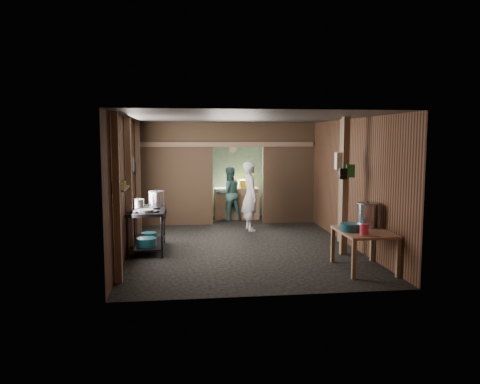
{
  "coord_description": "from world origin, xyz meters",
  "views": [
    {
      "loc": [
        -1.23,
        -9.88,
        2.21
      ],
      "look_at": [
        0.0,
        -0.2,
        1.1
      ],
      "focal_mm": 35.59,
      "sensor_mm": 36.0,
      "label": 1
    }
  ],
  "objects": [
    {
      "name": "jar_white",
      "position": [
        -2.15,
        -2.35,
        1.47
      ],
      "size": [
        0.07,
        0.07,
        0.1
      ],
      "primitive_type": "cylinder",
      "color": "silver",
      "rests_on": "wall_shelf"
    },
    {
      "name": "floor",
      "position": [
        0.0,
        0.0,
        0.0
      ],
      "size": [
        4.5,
        7.0,
        0.0
      ],
      "primitive_type": "cube",
      "color": "black",
      "rests_on": "ground"
    },
    {
      "name": "partition_right",
      "position": [
        1.57,
        2.2,
        1.3
      ],
      "size": [
        1.35,
        0.1,
        2.6
      ],
      "primitive_type": "cube",
      "color": "#3D2E1A",
      "rests_on": "floor"
    },
    {
      "name": "stock_pot",
      "position": [
        2.01,
        -2.04,
        0.87
      ],
      "size": [
        0.47,
        0.47,
        0.45
      ],
      "primitive_type": null,
      "rotation": [
        0.0,
        0.0,
        0.27
      ],
      "color": "silver",
      "rests_on": "prep_table"
    },
    {
      "name": "bag_black",
      "position": [
        1.78,
        -1.38,
        1.55
      ],
      "size": [
        0.14,
        0.1,
        0.2
      ],
      "primitive_type": "cube",
      "color": "black",
      "rests_on": "post_free"
    },
    {
      "name": "yellow_tub",
      "position": [
        0.55,
        2.95,
        0.96
      ],
      "size": [
        0.4,
        0.4,
        0.22
      ],
      "primitive_type": "cylinder",
      "color": "#FAB015",
      "rests_on": "back_counter"
    },
    {
      "name": "jar_green",
      "position": [
        -2.15,
        -1.88,
        1.47
      ],
      "size": [
        0.06,
        0.06,
        0.1
      ],
      "primitive_type": "cylinder",
      "color": "#29863C",
      "rests_on": "wall_shelf"
    },
    {
      "name": "knife",
      "position": [
        1.73,
        -2.84,
        0.67
      ],
      "size": [
        0.3,
        0.12,
        0.01
      ],
      "primitive_type": "cube",
      "rotation": [
        0.0,
        0.0,
        -0.28
      ],
      "color": "silver",
      "rests_on": "prep_table"
    },
    {
      "name": "blue_tub_front",
      "position": [
        -1.88,
        -0.85,
        0.24
      ],
      "size": [
        0.38,
        0.38,
        0.16
      ],
      "primitive_type": "cylinder",
      "color": "#195766",
      "rests_on": "gas_range"
    },
    {
      "name": "turquoise_panel",
      "position": [
        0.0,
        3.44,
        1.25
      ],
      "size": [
        4.4,
        0.06,
        2.5
      ],
      "primitive_type": "cube",
      "color": "#88B8AF",
      "rests_on": "wall_back"
    },
    {
      "name": "wall_right",
      "position": [
        2.25,
        0.0,
        1.3
      ],
      "size": [
        0.0,
        7.0,
        2.6
      ],
      "primitive_type": "cube",
      "color": "brown",
      "rests_on": "ground"
    },
    {
      "name": "ceiling",
      "position": [
        0.0,
        0.0,
        2.6
      ],
      "size": [
        4.5,
        7.0,
        0.0
      ],
      "primitive_type": "cube",
      "color": "#4B4642",
      "rests_on": "ground"
    },
    {
      "name": "post_left_b",
      "position": [
        -2.18,
        -0.8,
        1.3
      ],
      "size": [
        0.1,
        0.12,
        2.6
      ],
      "primitive_type": "cube",
      "color": "#8E7055",
      "rests_on": "floor"
    },
    {
      "name": "wall_back",
      "position": [
        0.0,
        3.5,
        1.3
      ],
      "size": [
        4.5,
        0.0,
        2.6
      ],
      "primitive_type": "cube",
      "color": "brown",
      "rests_on": "ground"
    },
    {
      "name": "partition_left",
      "position": [
        -1.32,
        2.2,
        1.3
      ],
      "size": [
        1.85,
        0.1,
        2.6
      ],
      "primitive_type": "cube",
      "color": "#3D2E1A",
      "rests_on": "floor"
    },
    {
      "name": "cook",
      "position": [
        0.43,
        1.27,
        0.83
      ],
      "size": [
        0.47,
        0.65,
        1.66
      ],
      "primitive_type": "imported",
      "rotation": [
        0.0,
        0.0,
        1.7
      ],
      "color": "silver",
      "rests_on": "floor"
    },
    {
      "name": "jar_yellow",
      "position": [
        -2.15,
        -2.1,
        1.47
      ],
      "size": [
        0.08,
        0.08,
        0.1
      ],
      "primitive_type": "cylinder",
      "color": "#FAB015",
      "rests_on": "wall_shelf"
    },
    {
      "name": "wall_clock",
      "position": [
        0.25,
        3.4,
        1.9
      ],
      "size": [
        0.2,
        0.03,
        0.2
      ],
      "primitive_type": "cylinder",
      "rotation": [
        1.57,
        0.0,
        0.0
      ],
      "color": "silver",
      "rests_on": "wall_back"
    },
    {
      "name": "prep_table",
      "position": [
        1.83,
        -2.36,
        0.33
      ],
      "size": [
        0.82,
        1.12,
        0.66
      ],
      "primitive_type": null,
      "color": "tan",
      "rests_on": "floor"
    },
    {
      "name": "back_counter",
      "position": [
        0.3,
        2.95,
        0.42
      ],
      "size": [
        1.2,
        0.5,
        0.85
      ],
      "primitive_type": "cube",
      "color": "#8E7055",
      "rests_on": "floor"
    },
    {
      "name": "stove_pot_large",
      "position": [
        -1.71,
        -0.13,
        0.98
      ],
      "size": [
        0.35,
        0.35,
        0.32
      ],
      "primitive_type": null,
      "rotation": [
        0.0,
        0.0,
        0.12
      ],
      "color": "silver",
      "rests_on": "gas_range"
    },
    {
      "name": "gas_range",
      "position": [
        -1.88,
        -0.55,
        0.42
      ],
      "size": [
        0.73,
        1.41,
        0.83
      ],
      "primitive_type": null,
      "color": "black",
      "rests_on": "floor"
    },
    {
      "name": "post_right",
      "position": [
        2.18,
        -0.2,
        1.3
      ],
      "size": [
        0.1,
        0.12,
        2.6
      ],
      "primitive_type": "cube",
      "color": "#8E7055",
      "rests_on": "floor"
    },
    {
      "name": "wall_left",
      "position": [
        -2.25,
        0.0,
        1.3
      ],
      "size": [
        0.0,
        7.0,
        2.6
      ],
      "primitive_type": "cube",
      "color": "brown",
      "rests_on": "ground"
    },
    {
      "name": "cross_beam",
      "position": [
        0.0,
        2.15,
        2.05
      ],
      "size": [
        4.4,
        0.12,
        0.12
      ],
      "primitive_type": "cube",
      "color": "#8E7055",
      "rests_on": "wall_left"
    },
    {
      "name": "stove_saucepan",
      "position": [
        -2.05,
        -0.03,
        0.88
      ],
      "size": [
        0.15,
        0.15,
        0.09
      ],
      "primitive_type": "cylinder",
      "rotation": [
        0.0,
        0.0,
        -0.01
      ],
      "color": "silver",
      "rests_on": "gas_range"
    },
    {
      "name": "blue_tub_back",
      "position": [
        -1.88,
        -0.18,
        0.23
      ],
      "size": [
        0.32,
        0.32,
        0.13
      ],
      "primitive_type": "cylinder",
      "color": "#195766",
      "rests_on": "gas_range"
    },
    {
      "name": "post_left_c",
      "position": [
        -2.18,
        1.2,
        1.3
      ],
      "size": [
        0.1,
        0.12,
        2.6
      ],
      "primitive_type": "cube",
      "color": "#8E7055",
      "rests_on": "floor"
    },
    {
      "name": "worker_back",
      "position": [
        0.07,
        2.7,
        0.73
      ],
      "size": [
        0.83,
        0.73,
        1.45
      ],
      "primitive_type": "imported",
      "rotation": [
        0.0,
        0.0,
        3.43
      ],
      "color": "#3F726B",
      "rests_on": "floor"
    },
    {
      "name": "wall_shelf",
      "position": [
        -2.15,
        -2.1,
        1.4
      ],
      "size": [
        0.14,
        0.8,
        0.03
      ],
      "primitive_type": "cube",
      "color": "#8E7055",
      "rests_on": "wall_left"
    },
    {
      "name": "frying_pan",
      "position": [
        -1.88,
        -0.97,
        0.86
      ],
      "size": [
        0.49,
        0.61,
        0.07
      ],
      "primitive_type": null,
      "rotation": [
        0.0,
        0.0,
        0.37
      ],
      "color": "gray",
      "rests_on": "gas_range"
    },
    {
      "name": "post_free",
      "position": [
        1.85,
        -1.3,
        1.3
      ],
      "size": [
        0.12,
        0.12,
        2.6
      ],
      "primitive_type": "cube",
      "color": "#8E7055",
      "rests_on": "floor"
    },
    {
      "name": "wall_front",
      "position": [
        0.0,
        -3.5,
        1.3
      ],
      "size": [
        4.5,
        0.0,
        2.6
      ],
      "primitive_type": "cube",
      "color": "brown",
      "rests_on": "ground"
    },
    {
      "name": "bag_white",
      "position": [
        1.8,
        -1.22,
        1.78
      ],
      "size": [
        0.22,
        0.15,
        0.32
      ],
      "primitive_type": "cube",
      "color": "silver",
      "rests_on": "post_free"
    },
    {
      "name": "pan_lid_small",
      "position": [
        -2.21,
        0.8,
        1.55
      ],
      "size": [
        0.03,
        0.3,
        0.3
      ],
      "primitive_type": "cylinder",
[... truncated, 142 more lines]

